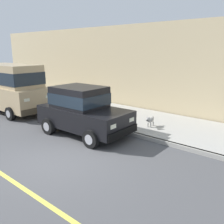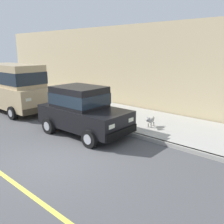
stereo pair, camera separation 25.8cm
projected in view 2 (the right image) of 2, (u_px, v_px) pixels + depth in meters
name	position (u px, v px, depth m)	size (l,w,h in m)	color
ground_plane	(56.00, 158.00, 7.69)	(80.00, 80.00, 0.00)	#4C4C4F
curb	(122.00, 131.00, 9.97)	(0.16, 64.00, 0.14)	gray
sidewalk	(147.00, 122.00, 11.27)	(3.60, 64.00, 0.14)	#A8A59E
lane_centre_line	(5.00, 176.00, 6.55)	(0.12, 57.60, 0.01)	#E0D64C
car_black_hatchback	(82.00, 110.00, 9.66)	(2.05, 3.86, 1.88)	black
car_tan_van	(13.00, 86.00, 13.19)	(2.22, 4.95, 2.52)	tan
dog_grey	(150.00, 120.00, 10.19)	(0.75, 0.26, 0.49)	#999691
building_facade	(100.00, 65.00, 15.58)	(0.50, 20.00, 4.58)	tan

